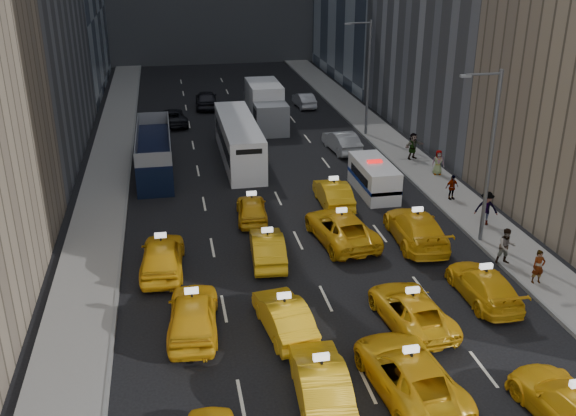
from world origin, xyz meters
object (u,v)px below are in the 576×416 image
city_bus (239,141)px  pedestrian_0 (538,267)px  nypd_van (374,178)px  box_truck (266,106)px  double_decker (154,152)px

city_bus → pedestrian_0: (11.17, -20.45, -0.49)m
nypd_van → city_bus: 10.89m
box_truck → pedestrian_0: 30.09m
double_decker → pedestrian_0: double_decker is taller
nypd_van → double_decker: double_decker is taller
double_decker → nypd_van: bearing=-20.4°
box_truck → double_decker: bearing=-138.2°
nypd_van → box_truck: box_truck is taller
city_bus → pedestrian_0: size_ratio=7.14×
double_decker → pedestrian_0: 25.55m
double_decker → box_truck: 13.60m
city_bus → box_truck: bearing=73.9°
double_decker → pedestrian_0: (17.03, -19.03, -0.46)m
pedestrian_0 → city_bus: bearing=121.5°
nypd_van → pedestrian_0: bearing=-77.9°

